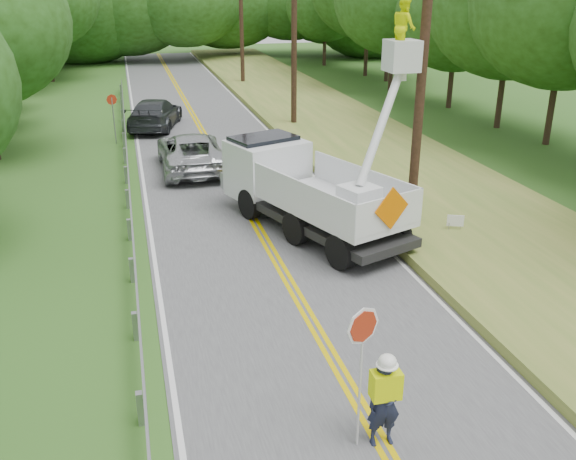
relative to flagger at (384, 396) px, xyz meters
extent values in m
plane|color=#34581E|center=(0.00, 0.59, -1.00)|extent=(140.00, 140.00, 0.00)
cube|color=#4A4A4C|center=(0.00, 14.59, -0.99)|extent=(7.20, 96.00, 0.02)
cube|color=#E1BC00|center=(-0.10, 14.59, -0.98)|extent=(0.12, 96.00, 0.00)
cube|color=#E1BC00|center=(0.10, 14.59, -0.98)|extent=(0.12, 96.00, 0.00)
cube|color=silver|center=(-3.45, 14.59, -0.98)|extent=(0.12, 96.00, 0.00)
cube|color=silver|center=(3.45, 14.59, -0.98)|extent=(0.12, 96.00, 0.00)
cube|color=#929399|center=(-4.10, 1.59, -0.65)|extent=(0.12, 0.14, 0.70)
cube|color=#929399|center=(-4.10, 4.59, -0.65)|extent=(0.12, 0.14, 0.70)
cube|color=#929399|center=(-4.10, 7.59, -0.65)|extent=(0.12, 0.14, 0.70)
cube|color=#929399|center=(-4.10, 10.59, -0.65)|extent=(0.12, 0.14, 0.70)
cube|color=#929399|center=(-4.10, 13.59, -0.65)|extent=(0.12, 0.14, 0.70)
cube|color=#929399|center=(-4.10, 16.59, -0.65)|extent=(0.12, 0.14, 0.70)
cube|color=#929399|center=(-4.10, 19.59, -0.65)|extent=(0.12, 0.14, 0.70)
cube|color=#929399|center=(-4.10, 22.59, -0.65)|extent=(0.12, 0.14, 0.70)
cube|color=#929399|center=(-4.10, 25.59, -0.65)|extent=(0.12, 0.14, 0.70)
cube|color=#929399|center=(-4.10, 28.59, -0.65)|extent=(0.12, 0.14, 0.70)
cube|color=#929399|center=(-4.10, 31.59, -0.65)|extent=(0.12, 0.14, 0.70)
cube|color=#929399|center=(-4.10, 34.59, -0.65)|extent=(0.12, 0.14, 0.70)
cube|color=#929399|center=(-4.10, 37.59, -0.65)|extent=(0.12, 0.14, 0.70)
cube|color=#929399|center=(-4.00, 15.59, -0.40)|extent=(0.05, 48.00, 0.34)
cylinder|color=black|center=(5.00, 9.59, 4.00)|extent=(0.30, 0.30, 10.00)
cylinder|color=black|center=(5.00, 24.59, 4.00)|extent=(0.30, 0.30, 10.00)
cylinder|color=black|center=(5.00, 39.59, 4.00)|extent=(0.30, 0.30, 10.00)
cube|color=#556F29|center=(7.10, 14.59, -0.85)|extent=(7.00, 96.00, 0.30)
cylinder|color=#332319|center=(-11.16, 32.78, 0.14)|extent=(0.32, 0.32, 2.28)
cylinder|color=#332319|center=(-11.10, 39.85, 0.70)|extent=(0.32, 0.32, 3.41)
ellipsoid|color=#20410F|center=(-11.10, 39.85, 4.87)|extent=(7.96, 7.96, 7.00)
cylinder|color=#332319|center=(-9.29, 45.12, 0.84)|extent=(0.32, 0.32, 3.68)
cylinder|color=#332319|center=(-9.67, 51.28, 0.98)|extent=(0.32, 0.32, 3.97)
cylinder|color=#332319|center=(16.13, 17.86, 0.93)|extent=(0.32, 0.32, 3.86)
ellipsoid|color=#20410F|center=(16.13, 17.86, 5.65)|extent=(9.01, 9.01, 7.93)
cylinder|color=#332319|center=(15.80, 21.74, 0.87)|extent=(0.32, 0.32, 3.74)
ellipsoid|color=#20410F|center=(15.80, 21.74, 5.43)|extent=(8.72, 8.72, 7.67)
cylinder|color=#332319|center=(15.96, 27.54, 0.60)|extent=(0.32, 0.32, 3.21)
ellipsoid|color=#20410F|center=(15.96, 27.54, 4.53)|extent=(7.49, 7.49, 6.59)
cylinder|color=#332319|center=(14.90, 34.42, 0.82)|extent=(0.32, 0.32, 3.64)
cylinder|color=#332319|center=(16.39, 38.66, 1.01)|extent=(0.32, 0.32, 4.01)
cylinder|color=#332319|center=(15.82, 41.79, 1.06)|extent=(0.32, 0.32, 4.12)
cylinder|color=#332319|center=(14.50, 48.95, 0.54)|extent=(0.32, 0.32, 3.08)
ellipsoid|color=#20410F|center=(14.50, 48.95, 4.30)|extent=(7.18, 7.18, 6.32)
ellipsoid|color=#20410F|center=(-12.14, 57.87, 4.50)|extent=(12.74, 9.56, 9.56)
ellipsoid|color=#20410F|center=(-7.32, 56.99, 4.50)|extent=(15.27, 11.46, 11.46)
ellipsoid|color=#20410F|center=(-2.99, 56.73, 4.50)|extent=(13.38, 10.03, 10.03)
ellipsoid|color=#20410F|center=(2.46, 54.99, 4.50)|extent=(11.09, 8.31, 8.31)
ellipsoid|color=#20410F|center=(7.06, 58.38, 4.50)|extent=(12.70, 9.52, 9.52)
ellipsoid|color=#20410F|center=(13.51, 57.57, 4.50)|extent=(10.66, 8.00, 8.00)
ellipsoid|color=#20410F|center=(17.44, 56.67, 4.50)|extent=(11.65, 8.73, 8.73)
ellipsoid|color=#20410F|center=(22.13, 54.66, 4.50)|extent=(15.90, 11.92, 11.92)
imported|color=#191E33|center=(0.02, 0.00, -0.14)|extent=(0.62, 0.41, 1.68)
cube|color=#CAE000|center=(0.02, 0.00, 0.24)|extent=(0.52, 0.32, 0.51)
ellipsoid|color=white|center=(0.02, 0.00, 0.71)|extent=(0.31, 0.31, 0.25)
cylinder|color=#B7B7B7|center=(-0.43, 0.06, 0.20)|extent=(0.04, 0.04, 2.36)
cylinder|color=#A0260F|center=(-0.43, 0.06, 1.43)|extent=(0.64, 0.27, 0.67)
cylinder|color=black|center=(1.61, 6.93, -0.46)|extent=(0.66, 1.08, 1.04)
cylinder|color=black|center=(3.64, 7.68, -0.46)|extent=(0.66, 1.08, 1.04)
cylinder|color=black|center=(0.86, 8.95, -0.46)|extent=(0.66, 1.08, 1.04)
cylinder|color=black|center=(2.89, 9.70, -0.46)|extent=(0.66, 1.08, 1.04)
cylinder|color=black|center=(-0.08, 11.48, -0.46)|extent=(0.66, 1.08, 1.04)
cylinder|color=black|center=(1.95, 12.24, -0.46)|extent=(0.66, 1.08, 1.04)
cube|color=black|center=(1.76, 9.63, -0.39)|extent=(4.53, 7.27, 0.27)
cube|color=#BCBFC0|center=(2.02, 8.92, 0.15)|extent=(4.06, 5.52, 0.24)
cube|color=#BCBFC0|center=(0.88, 8.50, 0.69)|extent=(1.79, 4.68, 0.97)
cube|color=#BCBFC0|center=(3.17, 9.35, 0.69)|extent=(1.79, 4.68, 0.97)
cube|color=#BCBFC0|center=(2.88, 6.61, 0.69)|extent=(2.35, 0.92, 0.97)
cube|color=#BCBFC0|center=(0.75, 12.37, 0.48)|extent=(2.99, 2.77, 1.94)
cube|color=black|center=(0.67, 12.57, 1.18)|extent=(2.51, 2.07, 0.81)
cube|color=#BCBFC0|center=(2.44, 7.81, 0.69)|extent=(1.25, 1.25, 0.86)
cube|color=#BCBFC0|center=(4.30, 9.59, 4.51)|extent=(0.92, 0.92, 0.92)
imported|color=#CAE000|center=(4.30, 9.59, 5.34)|extent=(0.62, 0.80, 1.65)
cube|color=#D96300|center=(2.91, 6.54, 0.86)|extent=(1.16, 0.46, 1.22)
imported|color=#AEB1B5|center=(-1.34, 17.83, -0.19)|extent=(2.62, 5.67, 1.57)
imported|color=#313539|center=(-2.36, 26.32, -0.19)|extent=(3.57, 5.84, 1.58)
cylinder|color=#929399|center=(-4.49, 23.30, 0.15)|extent=(0.06, 0.06, 2.29)
cylinder|color=#A0260F|center=(-4.49, 23.30, 1.19)|extent=(0.51, 0.17, 0.52)
cube|color=white|center=(5.87, 8.21, -0.42)|extent=(0.50, 0.22, 0.37)
cylinder|color=#929399|center=(5.66, 8.21, -0.74)|extent=(0.02, 0.02, 0.52)
cylinder|color=#929399|center=(6.08, 8.21, -0.74)|extent=(0.02, 0.02, 0.52)
camera|label=1|loc=(-3.82, -8.13, 6.69)|focal=38.83mm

